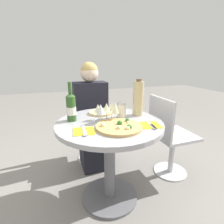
% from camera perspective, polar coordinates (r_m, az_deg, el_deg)
% --- Properties ---
extents(ground_plane, '(12.00, 12.00, 0.00)m').
position_cam_1_polar(ground_plane, '(1.84, -0.72, -25.86)').
color(ground_plane, gray).
rests_on(ground_plane, ground).
extents(dining_table, '(0.88, 0.88, 0.75)m').
position_cam_1_polar(dining_table, '(1.51, -0.80, -9.99)').
color(dining_table, slate).
rests_on(dining_table, ground_plane).
extents(chair_behind_diner, '(0.41, 0.41, 0.88)m').
position_cam_1_polar(chair_behind_diner, '(2.26, -7.24, -4.24)').
color(chair_behind_diner, silver).
rests_on(chair_behind_diner, ground_plane).
extents(seated_diner, '(0.39, 0.44, 1.22)m').
position_cam_1_polar(seated_diner, '(2.09, -6.52, -2.58)').
color(seated_diner, black).
rests_on(seated_diner, ground_plane).
extents(chair_empty_side, '(0.41, 0.41, 0.88)m').
position_cam_1_polar(chair_empty_side, '(1.99, 18.07, -7.92)').
color(chair_empty_side, silver).
rests_on(chair_empty_side, ground_plane).
extents(pizza_large, '(0.35, 0.35, 0.05)m').
position_cam_1_polar(pizza_large, '(1.31, 2.35, -4.76)').
color(pizza_large, tan).
rests_on(pizza_large, dining_table).
extents(pizza_small_far, '(0.23, 0.23, 0.05)m').
position_cam_1_polar(pizza_small_far, '(1.66, -3.40, 0.05)').
color(pizza_small_far, '#E5C17F').
rests_on(pizza_small_far, dining_table).
extents(wine_bottle, '(0.08, 0.08, 0.32)m').
position_cam_1_polar(wine_bottle, '(1.47, -13.21, 1.57)').
color(wine_bottle, '#2D5623').
rests_on(wine_bottle, dining_table).
extents(tall_carafe, '(0.09, 0.09, 0.33)m').
position_cam_1_polar(tall_carafe, '(1.59, 8.54, 4.42)').
color(tall_carafe, tan).
rests_on(tall_carafe, dining_table).
extents(sugar_shaker, '(0.08, 0.08, 0.14)m').
position_cam_1_polar(sugar_shaker, '(1.53, 3.14, 0.70)').
color(sugar_shaker, silver).
rests_on(sugar_shaker, dining_table).
extents(wine_glass_front_right, '(0.07, 0.07, 0.16)m').
position_cam_1_polar(wine_glass_front_right, '(1.42, 1.09, 1.21)').
color(wine_glass_front_right, silver).
rests_on(wine_glass_front_right, dining_table).
extents(wine_glass_center, '(0.07, 0.07, 0.15)m').
position_cam_1_polar(wine_glass_center, '(1.44, -1.80, 1.30)').
color(wine_glass_center, silver).
rests_on(wine_glass_center, dining_table).
extents(wine_glass_front_left, '(0.07, 0.07, 0.16)m').
position_cam_1_polar(wine_glass_front_left, '(1.38, -3.69, 0.77)').
color(wine_glass_front_left, silver).
rests_on(wine_glass_front_left, dining_table).
extents(wine_glass_back_right, '(0.07, 0.07, 0.14)m').
position_cam_1_polar(wine_glass_back_right, '(1.50, -0.05, 1.71)').
color(wine_glass_back_right, silver).
rests_on(wine_glass_back_right, dining_table).
extents(wine_glass_back_left, '(0.07, 0.07, 0.14)m').
position_cam_1_polar(wine_glass_back_left, '(1.46, -4.59, 1.11)').
color(wine_glass_back_left, silver).
rests_on(wine_glass_back_left, dining_table).
extents(place_setting_left, '(0.17, 0.19, 0.01)m').
position_cam_1_polar(place_setting_left, '(1.26, -9.14, -6.20)').
color(place_setting_left, yellow).
rests_on(place_setting_left, dining_table).
extents(place_setting_right, '(0.18, 0.19, 0.01)m').
position_cam_1_polar(place_setting_right, '(1.39, 12.42, -4.17)').
color(place_setting_right, yellow).
rests_on(place_setting_right, dining_table).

